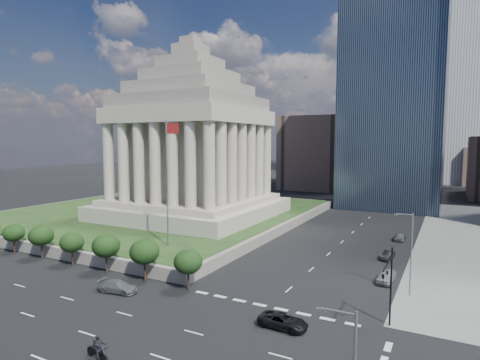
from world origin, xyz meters
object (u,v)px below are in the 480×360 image
Objects in this scene: flagpole at (168,176)px; parked_sedan_mid at (388,255)px; war_memorial at (191,128)px; parked_sedan_far at (400,236)px; street_lamp_north at (410,249)px; motorcycle_trail at (97,348)px; suv_grey at (118,287)px; pickup_truck at (283,321)px; parked_sedan_near at (386,276)px; traffic_signal_ne at (389,280)px.

flagpole reaches higher than parked_sedan_mid.
war_memorial is 48.23m from parked_sedan_far.
parked_sedan_mid is (-4.33, 14.34, -5.03)m from street_lamp_north.
street_lamp_north reaches higher than motorcycle_trail.
suv_grey is (3.67, -14.74, -12.38)m from flagpole.
street_lamp_north is 35.63m from motorcycle_trail.
pickup_truck is (-10.09, -15.00, -4.96)m from street_lamp_north.
parked_sedan_near is 1.08× the size of parked_sedan_far.
flagpole is 4.65× the size of parked_sedan_far.
war_memorial is at bearing -172.01° from parked_sedan_far.
street_lamp_north reaches higher than parked_sedan_far.
suv_grey is at bearing -76.02° from flagpole.
flagpole is 31.29m from pickup_truck.
traffic_signal_ne reaches higher than motorcycle_trail.
traffic_signal_ne is at bearing -90.93° from suv_grey.
motorcycle_trail is (13.32, -26.77, -12.09)m from flagpole.
flagpole reaches higher than traffic_signal_ne.
suv_grey is at bearing -67.76° from war_memorial.
traffic_signal_ne is at bearing -65.83° from pickup_truck.
parked_sedan_near is (7.11, 18.52, 0.09)m from pickup_truck.
parked_sedan_far is at bearing 98.19° from street_lamp_north.
suv_grey reaches higher than parked_sedan_mid.
flagpole is 36.63m from parked_sedan_mid.
parked_sedan_far is at bearing 97.62° from parked_sedan_mid.
war_memorial is 7.77× the size of pickup_truck.
flagpole reaches higher than street_lamp_north.
war_memorial is 4.88× the size of traffic_signal_ne.
street_lamp_north is 2.32× the size of parked_sedan_far.
traffic_signal_ne reaches higher than pickup_truck.
parked_sedan_mid is (27.16, 30.08, -0.10)m from suv_grey.
pickup_truck is at bearing -92.43° from parked_sedan_mid.
street_lamp_north is at bearing 85.81° from traffic_signal_ne.
parked_sedan_far is (0.26, 13.94, 0.10)m from parked_sedan_mid.
suv_grey is 1.83× the size of motorcycle_trail.
suv_grey is (-31.49, -15.74, -4.93)m from street_lamp_north.
traffic_signal_ne is 31.30m from suv_grey.
war_memorial is 54.92m from street_lamp_north.
war_memorial is 28.16m from flagpole.
traffic_signal_ne is 2.09× the size of parked_sedan_mid.
flagpole reaches higher than parked_sedan_near.
parked_sedan_far is at bearing 97.86° from parked_sedan_near.
parked_sedan_near is (44.35, -19.48, -20.61)m from war_memorial.
traffic_signal_ne reaches higher than parked_sedan_far.
parked_sedan_mid is 0.89× the size of parked_sedan_far.
war_memorial is at bearing 154.08° from street_lamp_north.
flagpole reaches higher than parked_sedan_far.
flagpole is at bearing -63.11° from war_memorial.
parked_sedan_far is at bearing 94.69° from traffic_signal_ne.
parked_sedan_mid is (5.76, 29.34, -0.07)m from pickup_truck.
pickup_truck is at bearing -105.66° from parked_sedan_near.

